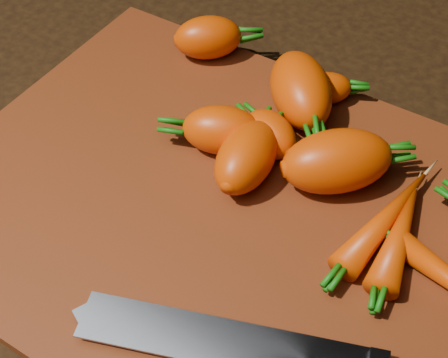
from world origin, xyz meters
The scene contains 12 objects.
ground centered at (0.00, 0.00, -0.01)m, with size 2.00×2.00×0.01m, color black.
cutting_board centered at (0.00, 0.00, 0.01)m, with size 0.50×0.40×0.01m, color #4E1D09.
carrot_0 centered at (-0.12, 0.17, 0.04)m, with size 0.07×0.05×0.05m, color #CF3E04.
carrot_1 centered at (0.01, 0.08, 0.03)m, with size 0.06×0.04×0.04m, color #CF3E04.
carrot_2 centered at (0.01, 0.14, 0.04)m, with size 0.10×0.06×0.06m, color #CF3E04.
carrot_3 centered at (0.01, 0.04, 0.04)m, with size 0.08×0.05×0.05m, color #CF3E04.
carrot_4 centered at (-0.03, 0.06, 0.04)m, with size 0.07×0.05×0.05m, color #CF3E04.
carrot_5 centered at (0.02, 0.17, 0.03)m, with size 0.05×0.03×0.03m, color #CF3E04.
carrot_7 centered at (0.14, 0.05, 0.03)m, with size 0.13×0.03×0.03m, color #CF3E04.
carrot_9 centered at (0.15, 0.03, 0.03)m, with size 0.11×0.03×0.03m, color #CF3E04.
carrot_10 centered at (0.08, 0.07, 0.04)m, with size 0.10×0.06×0.06m, color #CF3E04.
knife centered at (0.10, -0.11, 0.02)m, with size 0.34×0.14×0.02m.
Camera 1 is at (0.19, -0.30, 0.44)m, focal length 50.00 mm.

